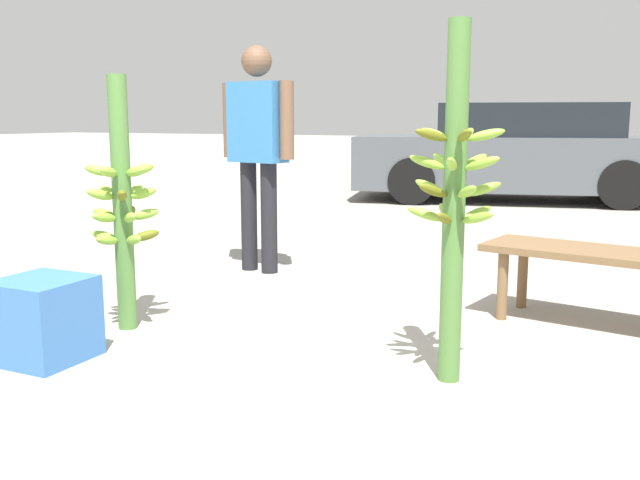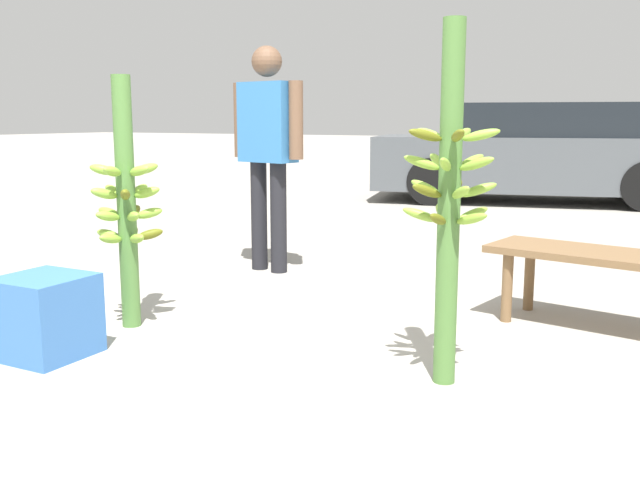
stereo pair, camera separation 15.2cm
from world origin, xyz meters
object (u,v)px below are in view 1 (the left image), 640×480
at_px(banana_stalk_left, 122,204).
at_px(produce_crate, 43,319).
at_px(banana_stalk_center, 454,198).
at_px(vendor_person, 258,140).
at_px(market_bench, 625,263).
at_px(parked_car, 515,154).

xyz_separation_m(banana_stalk_left, produce_crate, (-0.01, -0.57, -0.49)).
distance_m(banana_stalk_center, vendor_person, 2.50).
xyz_separation_m(market_bench, produce_crate, (-2.46, -1.68, -0.18)).
height_order(parked_car, produce_crate, parked_car).
xyz_separation_m(vendor_person, parked_car, (0.86, 5.54, -0.33)).
bearing_deg(banana_stalk_left, market_bench, 24.27).
bearing_deg(market_bench, banana_stalk_left, -145.32).
bearing_deg(produce_crate, banana_stalk_center, 17.21).
height_order(banana_stalk_left, produce_crate, banana_stalk_left).
bearing_deg(vendor_person, parked_car, 91.10).
distance_m(banana_stalk_left, banana_stalk_center, 1.81).
xyz_separation_m(vendor_person, market_bench, (2.54, -0.49, -0.61)).
bearing_deg(produce_crate, vendor_person, 92.14).
distance_m(banana_stalk_left, produce_crate, 0.75).
height_order(banana_stalk_center, parked_car, banana_stalk_center).
height_order(banana_stalk_left, market_bench, banana_stalk_left).
relative_size(banana_stalk_center, market_bench, 1.00).
bearing_deg(parked_car, vendor_person, 157.55).
relative_size(vendor_person, produce_crate, 4.20).
relative_size(banana_stalk_left, parked_car, 0.30).
distance_m(market_bench, produce_crate, 2.99).
bearing_deg(market_bench, banana_stalk_center, -109.61).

